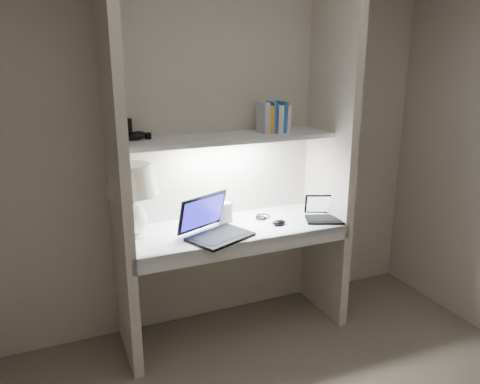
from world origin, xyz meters
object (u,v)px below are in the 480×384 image
table_lamp (132,188)px  laptop_main (214,227)px  laptop_netbook (324,214)px  book_row (273,118)px  speaker (224,213)px

table_lamp → laptop_main: 0.56m
laptop_netbook → book_row: 0.75m
table_lamp → speaker: (0.61, 0.03, -0.25)m
laptop_netbook → speaker: size_ratio=2.28×
table_lamp → laptop_netbook: (1.27, -0.19, -0.28)m
table_lamp → book_row: (0.98, 0.03, 0.38)m
laptop_netbook → speaker: laptop_netbook is taller
book_row → laptop_netbook: bearing=-36.5°
laptop_main → book_row: bearing=-1.5°
book_row → table_lamp: bearing=-178.1°
laptop_main → laptop_netbook: 0.81m
laptop_main → speaker: laptop_main is taller
speaker → book_row: 0.72m
speaker → book_row: book_row is taller
table_lamp → laptop_netbook: size_ratio=1.49×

